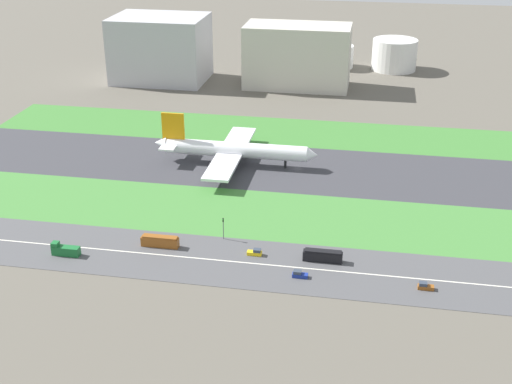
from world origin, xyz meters
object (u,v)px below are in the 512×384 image
Objects in this scene: terminal_building at (161,49)px; truck_0 at (65,250)px; car_1 at (255,252)px; hangar_building at (297,56)px; bus_1 at (160,241)px; car_2 at (425,286)px; car_0 at (299,274)px; airliner at (232,150)px; traffic_light at (223,227)px; bus_0 at (323,256)px; fuel_tank_west at (336,56)px; fuel_tank_centre at (394,55)px.

truck_0 is at bearing -81.20° from terminal_building.
car_1 is 0.08× the size of hangar_building.
car_2 is at bearing -7.23° from bus_1.
car_0 is at bearing -34.61° from car_1.
bus_1 is 0.23× the size of terminal_building.
airliner is 7.74× the size of truck_0.
car_2 is 0.61× the size of traffic_light.
bus_0 is 32.79m from traffic_light.
bus_0 is at bearing -19.01° from car_2.
hangar_building is at bearing -103.47° from truck_0.
fuel_tank_west is 0.77× the size of fuel_tank_centre.
car_0 is 0.17× the size of fuel_tank_centre.
airliner reaches higher than car_2.
bus_0 is 1.00× the size of bus_1.
fuel_tank_centre is at bearing 68.25° from airliner.
terminal_building is at bearing -54.91° from car_2.
car_1 is 230.96m from fuel_tank_centre.
hangar_building is 2.15× the size of fuel_tank_centre.
fuel_tank_centre is (97.81, 237.00, 7.23)m from truck_0.
terminal_building is (-64.08, 114.00, 11.29)m from airliner.
bus_0 is at bearing -86.96° from fuel_tank_west.
airliner reaches higher than fuel_tank_west.
hangar_building is 69.04m from fuel_tank_centre.
car_0 is 0.61× the size of traffic_light.
hangar_building is (-30.17, 182.00, 14.67)m from bus_0.
car_2 is at bearing -11.49° from car_1.
terminal_building reaches higher than car_2.
car_1 is 0.17× the size of fuel_tank_centre.
bus_1 is (-29.60, -0.00, 0.90)m from car_1.
truck_0 is at bearing -172.52° from bus_0.
bus_0 is at bearing -14.15° from traffic_light.
car_2 is 30.71m from bus_0.
bus_0 is 228.14m from fuel_tank_centre.
bus_0 is (20.19, -0.00, 0.90)m from car_1.
airliner is 105.49m from car_2.
car_1 is 201.85m from terminal_building.
terminal_building is at bearing -81.20° from truck_0.
fuel_tank_west is at bearing 180.00° from fuel_tank_centre.
car_2 is at bearing -47.76° from airliner.
fuel_tank_centre reaches higher than fuel_tank_west.
car_0 is at bearing -62.45° from terminal_building.
car_1 is at bearing -92.06° from fuel_tank_west.
car_2 is at bearing -16.51° from traffic_light.
car_2 is 105.19m from truck_0.
airliner is 79.94m from bus_0.
truck_0 is at bearing 0.00° from car_2.
bus_1 is at bearing -7.23° from car_2.
car_0 is at bearing -82.74° from hangar_building.
hangar_building is (75.71, 0.00, -1.03)m from terminal_building.
car_0 is at bearing -96.58° from fuel_tank_centre.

